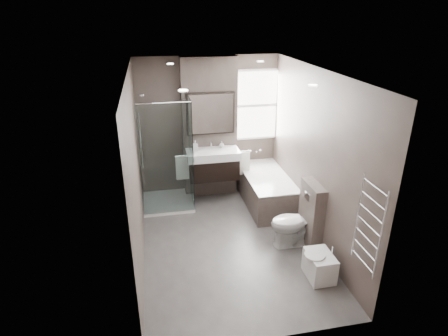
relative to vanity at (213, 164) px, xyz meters
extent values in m
cube|color=#4F4C49|center=(0.00, -1.43, -0.77)|extent=(2.65, 3.85, 0.05)
cube|color=silver|center=(0.00, -1.43, 1.88)|extent=(2.65, 3.85, 0.05)
cube|color=brown|center=(0.00, 0.50, 0.56)|extent=(2.65, 0.05, 2.60)
cube|color=brown|center=(0.00, -3.35, 0.56)|extent=(2.65, 0.05, 2.60)
cube|color=brown|center=(-1.32, -1.43, 0.56)|extent=(0.05, 3.85, 2.60)
cube|color=brown|center=(1.32, -1.43, 0.56)|extent=(0.05, 3.85, 2.60)
cube|color=#524640|center=(0.00, 0.35, 0.56)|extent=(1.00, 0.25, 2.60)
cube|color=black|center=(0.00, 0.00, -0.08)|extent=(0.90, 0.45, 0.38)
cube|color=white|center=(0.00, 0.00, 0.18)|extent=(0.95, 0.47, 0.15)
cylinder|color=silver|center=(0.00, 0.17, 0.32)|extent=(0.03, 0.03, 0.12)
cylinder|color=silver|center=(0.00, 0.11, 0.37)|extent=(0.02, 0.12, 0.02)
cube|color=black|center=(0.00, 0.19, 0.89)|extent=(0.86, 0.06, 0.76)
cube|color=white|center=(0.00, 0.15, 0.89)|extent=(0.80, 0.02, 0.70)
cube|color=white|center=(-0.56, -0.02, -0.02)|extent=(0.24, 0.06, 0.44)
cube|color=white|center=(0.56, -0.02, -0.02)|extent=(0.24, 0.06, 0.44)
cube|color=white|center=(-0.85, 0.02, -0.71)|extent=(0.90, 0.90, 0.06)
cube|color=white|center=(-0.85, -0.42, 0.29)|extent=(0.88, 0.01, 1.94)
cube|color=white|center=(-0.41, 0.02, 0.29)|extent=(0.01, 0.88, 1.94)
cylinder|color=silver|center=(-1.25, 0.02, 0.51)|extent=(0.02, 0.02, 1.00)
cube|color=#524640|center=(0.93, -0.33, -0.47)|extent=(0.75, 1.60, 0.55)
cube|color=white|center=(0.93, -0.33, -0.19)|extent=(0.75, 1.60, 0.03)
cube|color=white|center=(0.93, -0.33, -0.25)|extent=(0.61, 1.42, 0.12)
cube|color=white|center=(0.90, 0.45, 0.93)|extent=(0.98, 0.04, 1.33)
cube|color=white|center=(0.90, 0.43, 0.93)|extent=(0.90, 0.01, 1.25)
cube|color=white|center=(0.90, 0.42, 0.93)|extent=(0.90, 0.01, 0.05)
imported|color=white|center=(0.97, -1.67, -0.36)|extent=(0.74, 0.43, 0.75)
cube|color=#524640|center=(1.21, -1.68, -0.24)|extent=(0.18, 0.55, 1.00)
cube|color=silver|center=(1.11, -1.68, 0.08)|extent=(0.01, 0.16, 0.11)
cube|color=white|center=(1.02, -2.46, -0.56)|extent=(0.32, 0.45, 0.36)
cylinder|color=white|center=(0.93, -2.46, -0.39)|extent=(0.27, 0.27, 0.04)
cylinder|color=silver|center=(1.18, -2.46, -0.32)|extent=(0.02, 0.02, 0.10)
cylinder|color=silver|center=(1.25, -3.26, 0.38)|extent=(0.03, 0.03, 1.10)
cylinder|color=silver|center=(1.25, -2.80, 0.38)|extent=(0.03, 0.03, 1.10)
cube|color=silver|center=(1.25, -3.03, 0.38)|extent=(0.02, 0.46, 1.00)
imported|color=white|center=(-0.31, 0.04, 0.35)|extent=(0.09, 0.09, 0.19)
imported|color=white|center=(0.19, 0.12, 0.32)|extent=(0.09, 0.09, 0.12)
camera|label=1|loc=(-1.03, -6.22, 2.61)|focal=30.00mm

